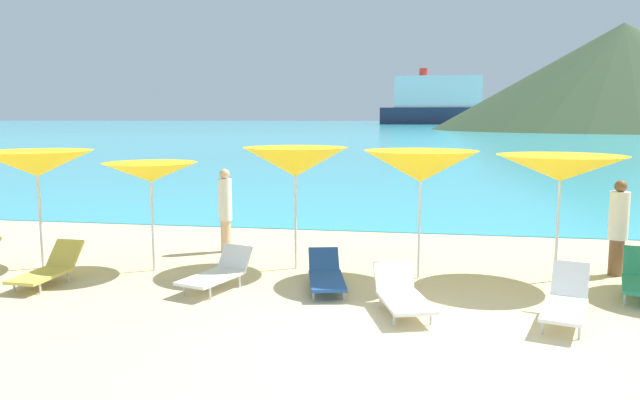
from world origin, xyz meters
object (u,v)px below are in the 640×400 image
Objects in this scene: lounge_chair_0 at (326,275)px; lounge_chair_5 at (49,268)px; lounge_chair_2 at (566,301)px; umbrella_1 at (151,172)px; umbrella_4 at (561,168)px; lounge_chair_6 at (218,272)px; umbrella_0 at (37,164)px; umbrella_3 at (421,166)px; cruise_ship at (437,103)px; lounge_chair_1 at (402,294)px; beachgoer_0 at (225,207)px; umbrella_2 at (295,162)px; beachgoer_1 at (618,226)px.

lounge_chair_0 is 4.75m from lounge_chair_5.
lounge_chair_2 is (3.55, -1.12, 0.08)m from lounge_chair_0.
umbrella_4 is (7.21, 0.48, 0.14)m from umbrella_1.
umbrella_1 is 2.43m from lounge_chair_6.
umbrella_3 is (7.01, 0.48, 0.01)m from umbrella_0.
cruise_ship reaches higher than lounge_chair_5.
cruise_ship is (5.02, 238.45, 8.17)m from lounge_chair_1.
lounge_chair_2 is 0.03× the size of cruise_ship.
lounge_chair_1 is 1.03× the size of lounge_chair_6.
umbrella_0 is at bearing 149.94° from lounge_chair_1.
lounge_chair_2 is 1.06× the size of lounge_chair_5.
lounge_chair_5 is (-6.01, 0.54, -0.00)m from lounge_chair_1.
cruise_ship reaches higher than umbrella_0.
umbrella_0 reaches higher than lounge_chair_1.
beachgoer_0 is at bearing 120.43° from lounge_chair_1.
umbrella_2 is 2.31m from umbrella_3.
umbrella_2 reaches higher than beachgoer_0.
umbrella_1 is at bearing 166.19° from lounge_chair_6.
lounge_chair_5 is at bearing -155.78° from umbrella_2.
umbrella_0 is 2.12m from lounge_chair_5.
umbrella_3 is 236.59m from cruise_ship.
lounge_chair_0 is 0.04× the size of cruise_ship.
umbrella_2 is at bearing 114.42° from lounge_chair_1.
lounge_chair_0 is at bearing -163.79° from umbrella_4.
umbrella_4 reaches higher than lounge_chair_0.
umbrella_3 is 1.31× the size of beachgoer_1.
umbrella_2 is 236.34m from cruise_ship.
lounge_chair_0 is (-1.51, -0.93, -1.75)m from umbrella_3.
beachgoer_0 is (-6.09, 3.52, 0.64)m from lounge_chair_2.
lounge_chair_1 is 6.04m from lounge_chair_5.
lounge_chair_2 is 1.05× the size of lounge_chair_6.
lounge_chair_1 is 0.89× the size of beachgoer_1.
umbrella_1 is 8.49m from beachgoer_1.
lounge_chair_1 is at bearing 52.40° from beachgoer_0.
umbrella_0 is 0.97× the size of umbrella_2.
lounge_chair_1 is at bearing -3.08° from lounge_chair_5.
umbrella_2 reaches higher than lounge_chair_6.
umbrella_4 is at bearing 4.72° from umbrella_3.
cruise_ship is at bearing 88.84° from umbrella_3.
umbrella_0 is 10.65m from beachgoer_1.
lounge_chair_0 is 1.16× the size of lounge_chair_5.
umbrella_1 is at bearing -94.06° from cruise_ship.
lounge_chair_6 is at bearing -171.00° from lounge_chair_2.
lounge_chair_5 is 238.31m from cruise_ship.
beachgoer_1 reaches higher than lounge_chair_0.
cruise_ship is at bearing 87.15° from umbrella_0.
lounge_chair_1 is (-2.57, -2.19, -1.69)m from umbrella_4.
lounge_chair_0 is (5.50, -0.45, -1.75)m from umbrella_0.
umbrella_0 reaches higher than beachgoer_1.
lounge_chair_1 is at bearing -61.80° from beachgoer_1.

